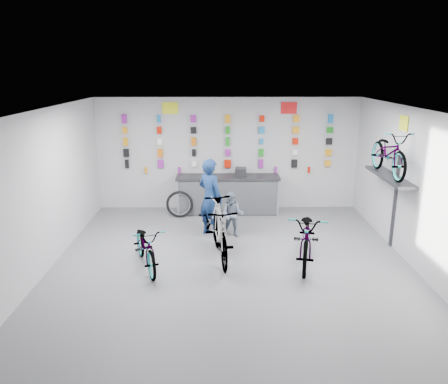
{
  "coord_description": "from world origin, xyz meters",
  "views": [
    {
      "loc": [
        -0.24,
        -7.56,
        3.69
      ],
      "look_at": [
        -0.13,
        1.4,
        1.17
      ],
      "focal_mm": 35.0,
      "sensor_mm": 36.0,
      "label": 1
    }
  ],
  "objects_px": {
    "clerk": "(210,197)",
    "customer": "(232,215)",
    "bike_left": "(146,246)",
    "bike_center": "(220,232)",
    "bike_right": "(307,236)",
    "bike_service": "(213,214)",
    "counter": "(228,195)"
  },
  "relations": [
    {
      "from": "bike_center",
      "to": "bike_right",
      "type": "xyz_separation_m",
      "value": [
        1.71,
        -0.16,
        -0.05
      ]
    },
    {
      "from": "counter",
      "to": "customer",
      "type": "height_order",
      "value": "customer"
    },
    {
      "from": "bike_left",
      "to": "customer",
      "type": "xyz_separation_m",
      "value": [
        1.7,
        1.59,
        0.09
      ]
    },
    {
      "from": "counter",
      "to": "bike_left",
      "type": "bearing_deg",
      "value": -116.09
    },
    {
      "from": "bike_center",
      "to": "counter",
      "type": "bearing_deg",
      "value": 78.88
    },
    {
      "from": "clerk",
      "to": "customer",
      "type": "height_order",
      "value": "clerk"
    },
    {
      "from": "counter",
      "to": "bike_left",
      "type": "relative_size",
      "value": 1.61
    },
    {
      "from": "bike_center",
      "to": "customer",
      "type": "height_order",
      "value": "bike_center"
    },
    {
      "from": "bike_center",
      "to": "bike_right",
      "type": "relative_size",
      "value": 0.95
    },
    {
      "from": "bike_center",
      "to": "customer",
      "type": "relative_size",
      "value": 1.85
    },
    {
      "from": "bike_left",
      "to": "bike_right",
      "type": "xyz_separation_m",
      "value": [
        3.13,
        0.2,
        0.1
      ]
    },
    {
      "from": "bike_left",
      "to": "bike_service",
      "type": "bearing_deg",
      "value": 29.75
    },
    {
      "from": "bike_left",
      "to": "clerk",
      "type": "relative_size",
      "value": 0.94
    },
    {
      "from": "clerk",
      "to": "customer",
      "type": "relative_size",
      "value": 1.69
    },
    {
      "from": "clerk",
      "to": "customer",
      "type": "distance_m",
      "value": 0.63
    },
    {
      "from": "bike_service",
      "to": "customer",
      "type": "bearing_deg",
      "value": -5.54
    },
    {
      "from": "bike_center",
      "to": "clerk",
      "type": "relative_size",
      "value": 1.1
    },
    {
      "from": "bike_right",
      "to": "clerk",
      "type": "bearing_deg",
      "value": 154.2
    },
    {
      "from": "bike_left",
      "to": "bike_center",
      "type": "distance_m",
      "value": 1.47
    },
    {
      "from": "bike_service",
      "to": "clerk",
      "type": "xyz_separation_m",
      "value": [
        -0.05,
        0.21,
        0.31
      ]
    },
    {
      "from": "bike_right",
      "to": "bike_service",
      "type": "relative_size",
      "value": 1.06
    },
    {
      "from": "bike_center",
      "to": "clerk",
      "type": "distance_m",
      "value": 1.41
    },
    {
      "from": "bike_left",
      "to": "bike_service",
      "type": "xyz_separation_m",
      "value": [
        1.26,
        1.51,
        0.14
      ]
    },
    {
      "from": "bike_left",
      "to": "bike_center",
      "type": "relative_size",
      "value": 0.85
    },
    {
      "from": "bike_left",
      "to": "bike_right",
      "type": "distance_m",
      "value": 3.14
    },
    {
      "from": "bike_right",
      "to": "clerk",
      "type": "xyz_separation_m",
      "value": [
        -1.93,
        1.52,
        0.36
      ]
    },
    {
      "from": "clerk",
      "to": "bike_right",
      "type": "bearing_deg",
      "value": -176.66
    },
    {
      "from": "customer",
      "to": "bike_right",
      "type": "bearing_deg",
      "value": -31.83
    },
    {
      "from": "bike_left",
      "to": "counter",
      "type": "bearing_deg",
      "value": 43.45
    },
    {
      "from": "customer",
      "to": "bike_service",
      "type": "bearing_deg",
      "value": -157.36
    },
    {
      "from": "bike_left",
      "to": "customer",
      "type": "bearing_deg",
      "value": 22.57
    },
    {
      "from": "bike_center",
      "to": "clerk",
      "type": "bearing_deg",
      "value": 92.07
    }
  ]
}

